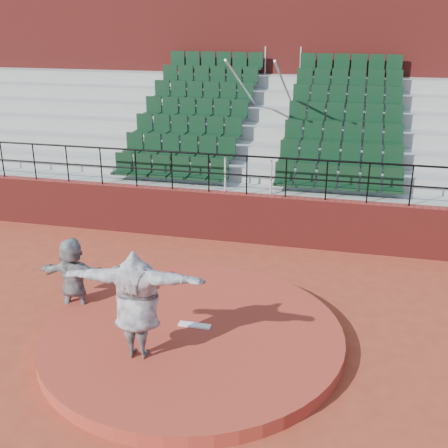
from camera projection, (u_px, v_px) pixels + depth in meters
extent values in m
plane|color=#993822|center=(193.00, 342.00, 10.32)|extent=(90.00, 90.00, 0.00)
cylinder|color=#A53525|center=(192.00, 336.00, 10.27)|extent=(5.50, 5.50, 0.25)
cube|color=white|center=(195.00, 325.00, 10.36)|extent=(0.60, 0.15, 0.03)
cube|color=maroon|center=(246.00, 218.00, 14.64)|extent=(24.00, 0.30, 1.30)
cylinder|color=black|center=(247.00, 156.00, 14.05)|extent=(24.00, 0.05, 0.05)
cylinder|color=black|center=(247.00, 175.00, 14.23)|extent=(24.00, 0.04, 0.04)
cylinder|color=black|center=(2.00, 160.00, 15.74)|extent=(0.04, 0.04, 1.00)
cylinder|color=black|center=(34.00, 162.00, 15.53)|extent=(0.04, 0.04, 1.00)
cylinder|color=black|center=(67.00, 164.00, 15.31)|extent=(0.04, 0.04, 1.00)
cylinder|color=black|center=(101.00, 166.00, 15.09)|extent=(0.04, 0.04, 1.00)
cylinder|color=black|center=(136.00, 168.00, 14.88)|extent=(0.04, 0.04, 1.00)
cylinder|color=black|center=(172.00, 171.00, 14.66)|extent=(0.04, 0.04, 1.00)
cylinder|color=black|center=(209.00, 173.00, 14.45)|extent=(0.04, 0.04, 1.00)
cylinder|color=black|center=(247.00, 175.00, 14.23)|extent=(0.04, 0.04, 1.00)
cylinder|color=black|center=(286.00, 178.00, 14.01)|extent=(0.04, 0.04, 1.00)
cylinder|color=black|center=(326.00, 181.00, 13.80)|extent=(0.04, 0.04, 1.00)
cylinder|color=black|center=(368.00, 183.00, 13.58)|extent=(0.04, 0.04, 1.00)
cylinder|color=black|center=(411.00, 186.00, 13.36)|extent=(0.04, 0.04, 1.00)
cube|color=#9A9994|center=(250.00, 211.00, 15.16)|extent=(24.00, 0.85, 1.30)
cube|color=black|center=(170.00, 169.00, 15.30)|extent=(3.30, 0.48, 0.72)
cube|color=black|center=(337.00, 180.00, 14.33)|extent=(3.30, 0.48, 0.72)
cube|color=#9A9994|center=(256.00, 194.00, 15.86)|extent=(24.00, 0.85, 1.70)
cube|color=black|center=(179.00, 148.00, 15.93)|extent=(3.30, 0.48, 0.72)
cube|color=black|center=(340.00, 157.00, 14.96)|extent=(3.30, 0.48, 0.72)
cube|color=#9A9994|center=(261.00, 179.00, 16.57)|extent=(24.00, 0.85, 2.10)
cube|color=black|center=(187.00, 129.00, 16.56)|extent=(3.30, 0.48, 0.72)
cube|color=black|center=(342.00, 136.00, 15.59)|extent=(3.30, 0.48, 0.72)
cube|color=#9A9994|center=(266.00, 166.00, 17.27)|extent=(24.00, 0.85, 2.50)
cube|color=black|center=(195.00, 110.00, 17.19)|extent=(3.30, 0.48, 0.72)
cube|color=black|center=(345.00, 116.00, 16.22)|extent=(3.30, 0.48, 0.72)
cube|color=#9A9994|center=(271.00, 153.00, 17.97)|extent=(24.00, 0.85, 2.90)
cube|color=black|center=(202.00, 93.00, 17.83)|extent=(3.30, 0.48, 0.72)
cube|color=black|center=(347.00, 98.00, 16.85)|extent=(3.30, 0.48, 0.72)
cube|color=#9A9994|center=(275.00, 141.00, 18.67)|extent=(24.00, 0.85, 3.30)
cube|color=black|center=(209.00, 78.00, 18.46)|extent=(3.30, 0.48, 0.72)
cube|color=black|center=(348.00, 81.00, 17.48)|extent=(3.30, 0.48, 0.72)
cube|color=#9A9994|center=(279.00, 130.00, 19.38)|extent=(24.00, 0.85, 3.70)
cube|color=black|center=(215.00, 63.00, 19.09)|extent=(3.30, 0.48, 0.72)
cube|color=black|center=(350.00, 66.00, 18.12)|extent=(3.30, 0.48, 0.72)
cylinder|color=silver|center=(248.00, 94.00, 16.64)|extent=(0.06, 5.97, 2.46)
cylinder|color=silver|center=(288.00, 95.00, 16.38)|extent=(0.06, 5.97, 2.46)
cube|color=maroon|center=(288.00, 74.00, 20.53)|extent=(24.00, 3.00, 7.10)
imported|color=black|center=(136.00, 304.00, 9.17)|extent=(2.40, 0.86, 1.91)
imported|color=black|center=(73.00, 277.00, 11.02)|extent=(1.54, 0.59, 1.62)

